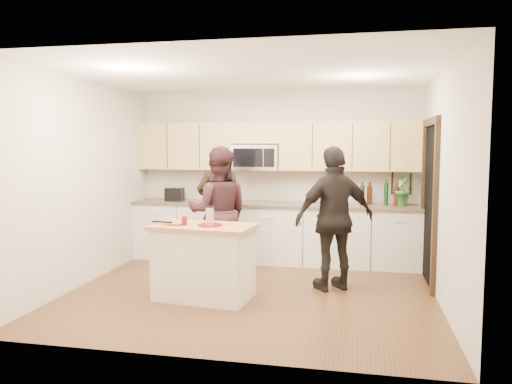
% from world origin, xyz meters
% --- Properties ---
extents(floor, '(4.50, 4.50, 0.00)m').
position_xyz_m(floor, '(0.00, 0.00, 0.00)').
color(floor, brown).
rests_on(floor, ground).
extents(room_shell, '(4.52, 4.02, 2.71)m').
position_xyz_m(room_shell, '(0.00, 0.00, 1.73)').
color(room_shell, beige).
rests_on(room_shell, ground).
extents(back_cabinetry, '(4.50, 0.66, 0.94)m').
position_xyz_m(back_cabinetry, '(0.00, 1.69, 0.47)').
color(back_cabinetry, silver).
rests_on(back_cabinetry, ground).
extents(upper_cabinetry, '(4.50, 0.33, 0.75)m').
position_xyz_m(upper_cabinetry, '(0.03, 1.83, 1.84)').
color(upper_cabinetry, '#D8B56E').
rests_on(upper_cabinetry, ground).
extents(microwave, '(0.76, 0.41, 0.40)m').
position_xyz_m(microwave, '(-0.31, 1.80, 1.65)').
color(microwave, silver).
rests_on(microwave, ground).
extents(doorway, '(0.06, 1.25, 2.20)m').
position_xyz_m(doorway, '(2.23, 0.90, 1.16)').
color(doorway, black).
rests_on(doorway, ground).
extents(framed_picture, '(0.30, 0.03, 0.38)m').
position_xyz_m(framed_picture, '(1.95, 1.98, 1.28)').
color(framed_picture, black).
rests_on(framed_picture, ground).
extents(dish_towel, '(0.34, 0.60, 0.48)m').
position_xyz_m(dish_towel, '(-0.95, 1.50, 0.80)').
color(dish_towel, white).
rests_on(dish_towel, ground).
extents(island, '(1.27, 0.83, 0.90)m').
position_xyz_m(island, '(-0.50, -0.36, 0.45)').
color(island, silver).
rests_on(island, ground).
extents(red_plate, '(0.29, 0.29, 0.02)m').
position_xyz_m(red_plate, '(-0.40, -0.41, 0.91)').
color(red_plate, maroon).
rests_on(red_plate, island).
extents(box_grater, '(0.10, 0.06, 0.21)m').
position_xyz_m(box_grater, '(-0.42, -0.35, 1.02)').
color(box_grater, silver).
rests_on(box_grater, red_plate).
extents(drink_glass, '(0.06, 0.06, 0.11)m').
position_xyz_m(drink_glass, '(-0.71, -0.45, 0.95)').
color(drink_glass, maroon).
rests_on(drink_glass, island).
extents(cutting_board, '(0.26, 0.21, 0.02)m').
position_xyz_m(cutting_board, '(-0.86, -0.41, 0.91)').
color(cutting_board, '#BA7D4D').
rests_on(cutting_board, island).
extents(tongs, '(0.27, 0.06, 0.02)m').
position_xyz_m(tongs, '(-1.00, -0.42, 0.93)').
color(tongs, black).
rests_on(tongs, cutting_board).
extents(knife, '(0.18, 0.04, 0.01)m').
position_xyz_m(knife, '(-0.83, -0.51, 0.92)').
color(knife, silver).
rests_on(knife, cutting_board).
extents(toaster, '(0.28, 0.20, 0.21)m').
position_xyz_m(toaster, '(-1.64, 1.67, 1.05)').
color(toaster, black).
rests_on(toaster, back_cabinetry).
extents(bottle_cluster, '(0.63, 0.19, 0.39)m').
position_xyz_m(bottle_cluster, '(1.68, 1.73, 1.12)').
color(bottle_cluster, black).
rests_on(bottle_cluster, back_cabinetry).
extents(orchid, '(0.37, 0.37, 0.53)m').
position_xyz_m(orchid, '(1.96, 1.72, 1.20)').
color(orchid, '#327D34').
rests_on(orchid, back_cabinetry).
extents(woman_left, '(0.75, 0.57, 1.84)m').
position_xyz_m(woman_left, '(-0.66, 0.92, 0.92)').
color(woman_left, black).
rests_on(woman_left, ground).
extents(woman_center, '(1.00, 0.86, 1.80)m').
position_xyz_m(woman_center, '(-0.64, 0.78, 0.90)').
color(woman_center, black).
rests_on(woman_center, ground).
extents(woman_right, '(1.15, 0.93, 1.84)m').
position_xyz_m(woman_right, '(1.02, 0.35, 0.92)').
color(woman_right, black).
rests_on(woman_right, ground).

